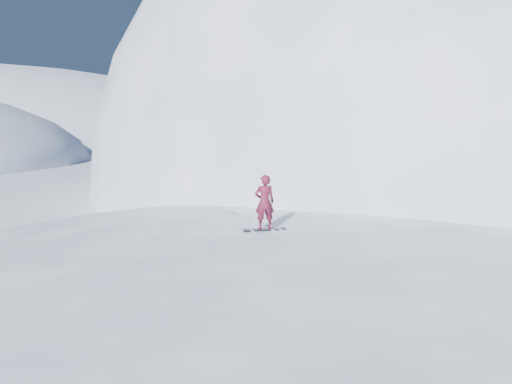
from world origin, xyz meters
TOP-DOWN VIEW (x-y plane):
  - ground at (0.00, 0.00)m, footprint 400.00×400.00m
  - near_ridge at (1.00, 3.00)m, footprint 36.00×28.00m
  - summit_peak at (22.00, 26.00)m, footprint 60.00×56.00m
  - peak_shoulder at (10.00, 20.00)m, footprint 28.00×24.00m
  - wind_bumps at (-0.56, 2.12)m, footprint 16.00×14.40m
  - snowboard at (-1.01, 3.27)m, footprint 1.45×0.37m
  - snowboarder at (-1.01, 3.27)m, footprint 0.69×0.48m
  - board_tracks at (-1.23, 4.71)m, footprint 1.79×5.98m

SIDE VIEW (x-z plane):
  - ground at x=0.00m, z-range 0.00..0.00m
  - near_ridge at x=1.00m, z-range -2.40..2.40m
  - summit_peak at x=22.00m, z-range -28.00..28.00m
  - peak_shoulder at x=10.00m, z-range -9.00..9.00m
  - wind_bumps at x=-0.56m, z-range -0.50..0.50m
  - snowboard at x=-1.01m, z-range 2.40..2.42m
  - board_tracks at x=-1.23m, z-range 2.40..2.44m
  - snowboarder at x=-1.01m, z-range 2.42..4.22m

